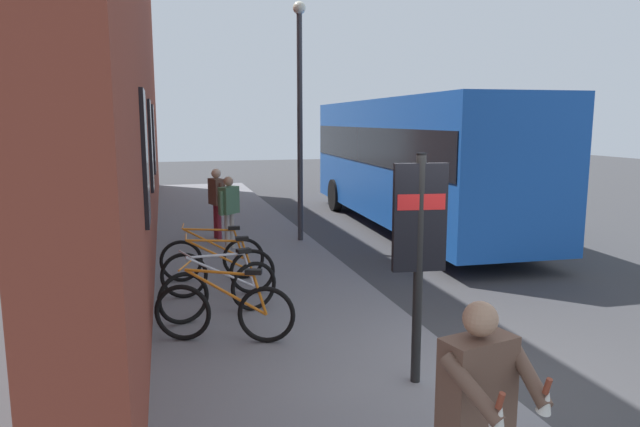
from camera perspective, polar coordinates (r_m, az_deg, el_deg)
name	(u,v)px	position (r m, az deg, el deg)	size (l,w,h in m)	color
ground	(376,255)	(12.29, 5.53, -4.17)	(60.00, 60.00, 0.00)	#38383A
sidewalk_pavement	(235,241)	(13.54, -8.49, -2.71)	(24.00, 3.50, 0.12)	slate
station_facade	(134,35)	(14.30, -17.99, 16.47)	(22.00, 0.65, 9.50)	brown
bicycle_by_door	(225,311)	(7.28, -9.42, -9.56)	(0.71, 1.69, 0.97)	black
bicycle_leaning_wall	(220,290)	(8.17, -9.86, -7.47)	(0.68, 1.70, 0.97)	black
bicycle_under_window	(219,272)	(9.12, -9.98, -5.70)	(0.48, 1.77, 0.97)	black
bicycle_mid_rack	(213,258)	(10.02, -10.56, -4.36)	(0.48, 1.77, 0.97)	black
transit_info_sign	(419,232)	(5.89, 9.83, -1.87)	(0.15, 0.56, 2.40)	black
city_bus	(412,156)	(15.25, 9.11, 5.66)	(10.59, 2.95, 3.35)	#1951B2
pedestrian_by_facade	(217,196)	(13.42, -10.21, 1.70)	(0.59, 0.37, 1.63)	maroon
pedestrian_near_bus	(229,205)	(12.32, -9.03, 0.85)	(0.47, 0.47, 1.55)	#B2A599
tourist_with_hotdogs	(479,399)	(3.87, 15.52, -17.36)	(0.64, 0.63, 1.63)	#26262D
street_lamp	(300,102)	(12.95, -2.02, 10.97)	(0.28, 0.28, 5.26)	#333338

